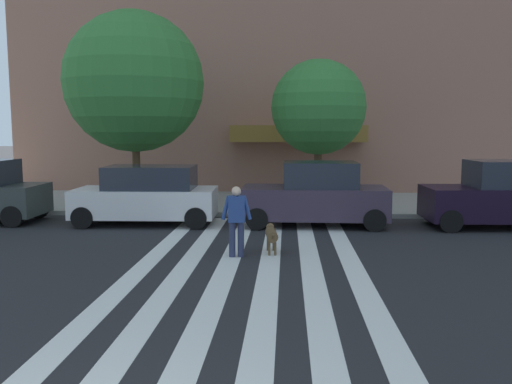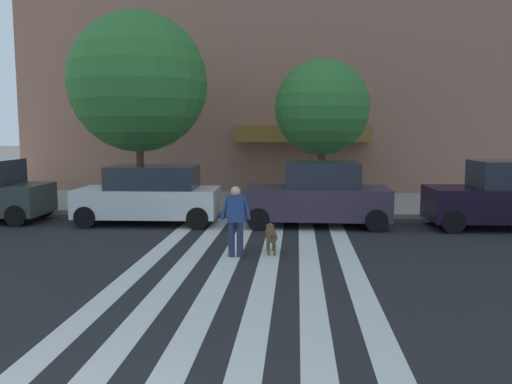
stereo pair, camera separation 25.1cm
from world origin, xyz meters
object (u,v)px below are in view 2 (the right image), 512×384
(parked_car_third_in_line, at_px, (318,196))
(street_tree_nearest, at_px, (138,83))
(dog_on_leash, at_px, (271,234))
(parked_car_fourth_in_line, at_px, (505,197))
(parked_car_behind_first, at_px, (150,195))
(street_tree_middle, at_px, (322,107))
(pedestrian_dog_walker, at_px, (236,217))

(parked_car_third_in_line, bearing_deg, street_tree_nearest, 157.41)
(street_tree_nearest, distance_m, dog_on_leash, 9.05)
(parked_car_third_in_line, height_order, parked_car_fourth_in_line, parked_car_fourth_in_line)
(parked_car_behind_first, bearing_deg, dog_on_leash, -42.65)
(parked_car_behind_first, xyz_separation_m, parked_car_third_in_line, (5.21, -0.00, 0.03))
(street_tree_middle, height_order, dog_on_leash, street_tree_middle)
(parked_car_fourth_in_line, height_order, dog_on_leash, parked_car_fourth_in_line)
(street_tree_middle, height_order, pedestrian_dog_walker, street_tree_middle)
(parked_car_fourth_in_line, bearing_deg, street_tree_middle, 147.30)
(pedestrian_dog_walker, xyz_separation_m, dog_on_leash, (0.79, 0.47, -0.48))
(parked_car_behind_first, bearing_deg, pedestrian_dog_walker, -52.40)
(parked_car_behind_first, xyz_separation_m, street_tree_nearest, (-1.07, 2.61, 3.68))
(parked_car_third_in_line, relative_size, parked_car_fourth_in_line, 0.99)
(parked_car_behind_first, relative_size, street_tree_nearest, 0.64)
(parked_car_behind_first, distance_m, parked_car_third_in_line, 5.21)
(parked_car_third_in_line, bearing_deg, street_tree_middle, 85.75)
(parked_car_behind_first, xyz_separation_m, parked_car_fourth_in_line, (10.73, -0.00, 0.04))
(parked_car_behind_first, bearing_deg, parked_car_fourth_in_line, -0.00)
(street_tree_middle, bearing_deg, dog_on_leash, -101.97)
(street_tree_middle, bearing_deg, parked_car_third_in_line, -94.25)
(parked_car_third_in_line, xyz_separation_m, parked_car_fourth_in_line, (5.52, 0.00, 0.02))
(street_tree_nearest, distance_m, street_tree_middle, 6.64)
(street_tree_nearest, xyz_separation_m, dog_on_leash, (5.04, -6.27, -4.14))
(parked_car_behind_first, height_order, street_tree_middle, street_tree_middle)
(parked_car_fourth_in_line, xyz_separation_m, street_tree_middle, (-5.27, 3.38, 2.78))
(parked_car_third_in_line, distance_m, street_tree_middle, 4.40)
(street_tree_middle, bearing_deg, pedestrian_dog_walker, -106.90)
(parked_car_third_in_line, xyz_separation_m, street_tree_nearest, (-6.28, 2.61, 3.66))
(pedestrian_dog_walker, height_order, dog_on_leash, pedestrian_dog_walker)
(parked_car_third_in_line, bearing_deg, parked_car_fourth_in_line, 0.02)
(parked_car_behind_first, xyz_separation_m, street_tree_middle, (5.46, 3.38, 2.82))
(street_tree_middle, relative_size, dog_on_leash, 4.72)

